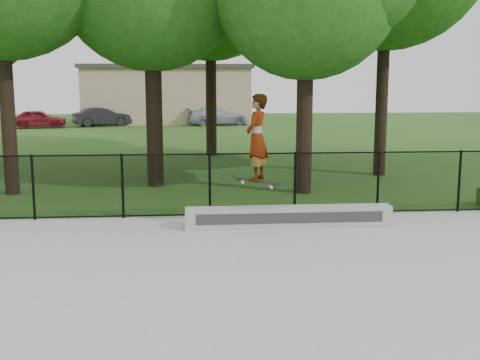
{
  "coord_description": "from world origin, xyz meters",
  "views": [
    {
      "loc": [
        -0.47,
        -7.83,
        3.23
      ],
      "look_at": [
        0.56,
        4.2,
        1.2
      ],
      "focal_mm": 45.0,
      "sensor_mm": 36.0,
      "label": 1
    }
  ],
  "objects_px": {
    "car_a": "(38,119)",
    "grind_ledge": "(289,217)",
    "car_b": "(102,117)",
    "car_c": "(218,116)",
    "skater_airborne": "(257,139)"
  },
  "relations": [
    {
      "from": "car_a",
      "to": "grind_ledge",
      "type": "bearing_deg",
      "value": -166.39
    },
    {
      "from": "car_a",
      "to": "car_b",
      "type": "xyz_separation_m",
      "value": [
        4.03,
        1.31,
        0.03
      ]
    },
    {
      "from": "grind_ledge",
      "to": "car_a",
      "type": "xyz_separation_m",
      "value": [
        -12.18,
        28.84,
        0.33
      ]
    },
    {
      "from": "car_c",
      "to": "skater_airborne",
      "type": "bearing_deg",
      "value": 166.87
    },
    {
      "from": "car_c",
      "to": "skater_airborne",
      "type": "relative_size",
      "value": 2.08
    },
    {
      "from": "grind_ledge",
      "to": "car_a",
      "type": "relative_size",
      "value": 1.25
    },
    {
      "from": "skater_airborne",
      "to": "car_b",
      "type": "bearing_deg",
      "value": 103.73
    },
    {
      "from": "skater_airborne",
      "to": "car_c",
      "type": "bearing_deg",
      "value": 88.74
    },
    {
      "from": "grind_ledge",
      "to": "car_b",
      "type": "bearing_deg",
      "value": 105.13
    },
    {
      "from": "car_b",
      "to": "skater_airborne",
      "type": "relative_size",
      "value": 1.82
    },
    {
      "from": "grind_ledge",
      "to": "skater_airborne",
      "type": "xyz_separation_m",
      "value": [
        -0.73,
        -0.21,
        1.72
      ]
    },
    {
      "from": "grind_ledge",
      "to": "car_a",
      "type": "distance_m",
      "value": 31.31
    },
    {
      "from": "grind_ledge",
      "to": "car_b",
      "type": "height_order",
      "value": "car_b"
    },
    {
      "from": "car_a",
      "to": "car_b",
      "type": "height_order",
      "value": "car_b"
    },
    {
      "from": "grind_ledge",
      "to": "car_c",
      "type": "height_order",
      "value": "car_c"
    }
  ]
}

